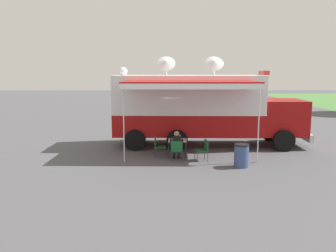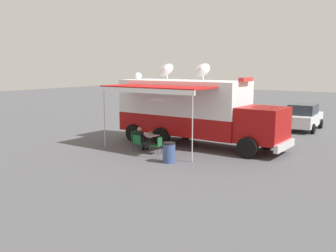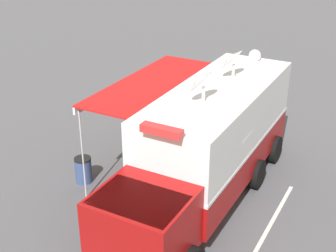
{
  "view_description": "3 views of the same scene",
  "coord_description": "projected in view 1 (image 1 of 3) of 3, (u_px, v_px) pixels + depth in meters",
  "views": [
    {
      "loc": [
        17.35,
        -1.23,
        3.73
      ],
      "look_at": [
        1.25,
        -1.0,
        1.18
      ],
      "focal_mm": 37.49,
      "sensor_mm": 36.0,
      "label": 1
    },
    {
      "loc": [
        18.02,
        11.12,
        4.26
      ],
      "look_at": [
        1.75,
        0.19,
        1.21
      ],
      "focal_mm": 41.1,
      "sensor_mm": 36.0,
      "label": 2
    },
    {
      "loc": [
        -4.61,
        12.75,
        8.57
      ],
      "look_at": [
        2.19,
        -0.78,
        1.41
      ],
      "focal_mm": 49.95,
      "sensor_mm": 36.0,
      "label": 3
    }
  ],
  "objects": [
    {
      "name": "folding_chair_beside_table",
      "position": [
        158.0,
        145.0,
        15.34
      ],
      "size": [
        0.49,
        0.49,
        0.87
      ],
      "color": "#19562D",
      "rests_on": "ground"
    },
    {
      "name": "command_truck",
      "position": [
        203.0,
        107.0,
        17.38
      ],
      "size": [
        5.03,
        9.56,
        4.53
      ],
      "color": "#9E0F0F",
      "rests_on": "ground"
    },
    {
      "name": "folding_chair_spare_by_truck",
      "position": [
        204.0,
        148.0,
        14.63
      ],
      "size": [
        0.55,
        0.55,
        0.87
      ],
      "color": "#19562D",
      "rests_on": "ground"
    },
    {
      "name": "ground_plane",
      "position": [
        187.0,
        145.0,
        17.73
      ],
      "size": [
        100.0,
        100.0,
        0.0
      ],
      "primitive_type": "plane",
      "color": "#515156"
    },
    {
      "name": "folding_chair_at_table",
      "position": [
        177.0,
        149.0,
        14.54
      ],
      "size": [
        0.49,
        0.49,
        0.87
      ],
      "color": "#19562D",
      "rests_on": "ground"
    },
    {
      "name": "car_behind_truck",
      "position": [
        170.0,
        112.0,
        24.2
      ],
      "size": [
        2.35,
        4.36,
        1.76
      ],
      "color": "#2D2D33",
      "rests_on": "ground"
    },
    {
      "name": "lot_stripe",
      "position": [
        209.0,
        137.0,
        19.99
      ],
      "size": [
        0.27,
        4.8,
        0.01
      ],
      "primitive_type": "cube",
      "rotation": [
        0.0,
        0.0,
        -0.03
      ],
      "color": "silver",
      "rests_on": "ground"
    },
    {
      "name": "trash_bin",
      "position": [
        241.0,
        156.0,
        13.64
      ],
      "size": [
        0.57,
        0.57,
        0.91
      ],
      "color": "#384C7F",
      "rests_on": "ground"
    },
    {
      "name": "water_bottle",
      "position": [
        180.0,
        138.0,
        15.27
      ],
      "size": [
        0.07,
        0.07,
        0.22
      ],
      "color": "#3F9959",
      "rests_on": "folding_table"
    },
    {
      "name": "seated_responder",
      "position": [
        177.0,
        145.0,
        14.71
      ],
      "size": [
        0.67,
        0.56,
        1.25
      ],
      "color": "black",
      "rests_on": "ground"
    },
    {
      "name": "car_far_corner",
      "position": [
        239.0,
        109.0,
        25.97
      ],
      "size": [
        4.27,
        2.14,
        1.76
      ],
      "color": "silver",
      "rests_on": "ground"
    },
    {
      "name": "folding_table",
      "position": [
        177.0,
        141.0,
        15.31
      ],
      "size": [
        0.82,
        0.82,
        0.73
      ],
      "color": "silver",
      "rests_on": "ground"
    }
  ]
}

